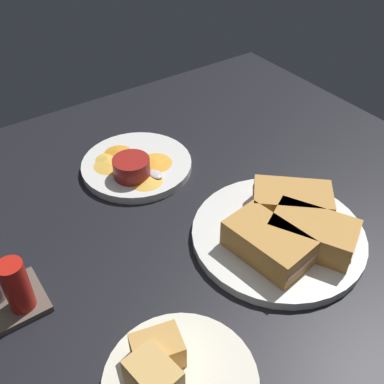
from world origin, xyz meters
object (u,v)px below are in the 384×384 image
ramekin_light_gravy (132,167)px  spoon_by_gravy_ramekin (151,171)px  bread_basket_rear (176,382)px  sandwich_half_far (313,233)px  ramekin_dark_sauce (299,202)px  condiment_caddy (10,291)px  plate_sandwich_main (278,235)px  spoon_by_dark_ramekin (285,228)px  sandwich_half_near (268,243)px  sandwich_half_extra (292,202)px  plate_chips_companion (137,165)px

ramekin_light_gravy → spoon_by_gravy_ramekin: size_ratio=0.70×
spoon_by_gravy_ramekin → bread_basket_rear: bearing=153.4°
sandwich_half_far → ramekin_dark_sauce: size_ratio=2.30×
condiment_caddy → ramekin_dark_sauce: bearing=-101.9°
ramekin_light_gravy → bread_basket_rear: bearing=158.3°
sandwich_half_far → spoon_by_gravy_ramekin: size_ratio=1.51×
plate_sandwich_main → spoon_by_dark_ramekin: spoon_by_dark_ramekin is taller
plate_sandwich_main → spoon_by_dark_ramekin: size_ratio=2.97×
sandwich_half_near → spoon_by_gravy_ramekin: sandwich_half_near is taller
spoon_by_dark_ramekin → ramekin_light_gravy: (27.30, 13.72, 1.63)cm
spoon_by_dark_ramekin → bread_basket_rear: bread_basket_rear is taller
plate_sandwich_main → spoon_by_gravy_ramekin: bearing=19.6°
plate_sandwich_main → ramekin_dark_sauce: size_ratio=4.36×
sandwich_half_near → spoon_by_dark_ramekin: sandwich_half_near is taller
sandwich_half_extra → sandwich_half_far: bearing=161.2°
plate_sandwich_main → spoon_by_gravy_ramekin: spoon_by_gravy_ramekin is taller
sandwich_half_far → bread_basket_rear: bearing=103.5°
sandwich_half_far → plate_chips_companion: 37.35cm
spoon_by_gravy_ramekin → ramekin_light_gravy: bearing=67.3°
spoon_by_dark_ramekin → ramekin_light_gravy: size_ratio=1.37×
sandwich_half_extra → plate_chips_companion: bearing=27.6°
sandwich_half_near → spoon_by_dark_ramekin: 6.81cm
sandwich_half_far → plate_chips_companion: sandwich_half_far is taller
sandwich_half_extra → spoon_by_gravy_ramekin: (23.24, 13.99, -2.04)cm
ramekin_light_gravy → spoon_by_gravy_ramekin: (-1.40, -3.34, -1.63)cm
plate_chips_companion → condiment_caddy: (-18.65, 30.56, 2.61)cm
spoon_by_gravy_ramekin → condiment_caddy: bearing=114.2°
ramekin_dark_sauce → condiment_caddy: bearing=78.1°
plate_chips_companion → ramekin_dark_sauce: bearing=-150.8°
plate_chips_companion → bread_basket_rear: bread_basket_rear is taller
ramekin_dark_sauce → plate_chips_companion: ramekin_dark_sauce is taller
sandwich_half_far → ramekin_light_gravy: bearing=25.0°
sandwich_half_near → sandwich_half_extra: 10.86cm
sandwich_half_extra → ramekin_dark_sauce: size_ratio=2.25×
spoon_by_dark_ramekin → spoon_by_gravy_ramekin: bearing=21.8°
plate_chips_companion → bread_basket_rear: (-42.51, 18.32, 1.36)cm
plate_chips_companion → spoon_by_dark_ramekin: bearing=-160.2°
plate_sandwich_main → spoon_by_gravy_ramekin: size_ratio=2.87×
plate_sandwich_main → ramekin_light_gravy: ramekin_light_gravy is taller
ramekin_light_gravy → bread_basket_rear: (-39.25, 15.61, -1.44)cm
sandwich_half_far → ramekin_dark_sauce: bearing=-28.9°
ramekin_dark_sauce → condiment_caddy: size_ratio=0.69×
sandwich_half_near → ramekin_dark_sauce: bearing=-68.7°
plate_chips_companion → bread_basket_rear: size_ratio=1.15×
sandwich_half_near → condiment_caddy: (14.05, 35.43, -0.59)cm
sandwich_half_far → plate_chips_companion: bearing=19.0°
sandwich_half_extra → bread_basket_rear: size_ratio=0.78×
ramekin_dark_sauce → bread_basket_rear: 37.04cm
spoon_by_dark_ramekin → plate_chips_companion: (30.56, 11.00, -1.16)cm
sandwich_half_near → plate_chips_companion: size_ratio=0.65×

